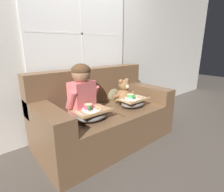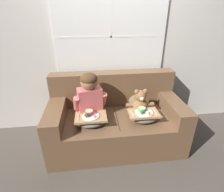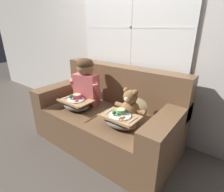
{
  "view_description": "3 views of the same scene",
  "coord_description": "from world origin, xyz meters",
  "px_view_note": "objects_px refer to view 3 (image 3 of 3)",
  "views": [
    {
      "loc": [
        -1.37,
        -1.72,
        1.28
      ],
      "look_at": [
        0.09,
        -0.01,
        0.63
      ],
      "focal_mm": 28.0,
      "sensor_mm": 36.0,
      "label": 1
    },
    {
      "loc": [
        -0.31,
        -2.04,
        1.78
      ],
      "look_at": [
        -0.05,
        0.04,
        0.75
      ],
      "focal_mm": 28.0,
      "sensor_mm": 36.0,
      "label": 2
    },
    {
      "loc": [
        1.27,
        -1.51,
        1.46
      ],
      "look_at": [
        -0.0,
        0.14,
        0.62
      ],
      "focal_mm": 28.0,
      "sensor_mm": 36.0,
      "label": 3
    }
  ],
  "objects_px": {
    "throw_pillow_behind_teddy": "(141,99)",
    "throw_pillow_behind_child": "(99,88)",
    "couch": "(109,117)",
    "lap_tray_teddy": "(120,120)",
    "child_figure": "(86,80)",
    "teddy_bear": "(130,106)",
    "lap_tray_child": "(76,104)"
  },
  "relations": [
    {
      "from": "throw_pillow_behind_teddy",
      "to": "lap_tray_child",
      "type": "height_order",
      "value": "throw_pillow_behind_teddy"
    },
    {
      "from": "couch",
      "to": "throw_pillow_behind_child",
      "type": "height_order",
      "value": "couch"
    },
    {
      "from": "throw_pillow_behind_teddy",
      "to": "throw_pillow_behind_child",
      "type": "bearing_deg",
      "value": 180.0
    },
    {
      "from": "throw_pillow_behind_child",
      "to": "lap_tray_child",
      "type": "distance_m",
      "value": 0.46
    },
    {
      "from": "throw_pillow_behind_teddy",
      "to": "child_figure",
      "type": "distance_m",
      "value": 0.76
    },
    {
      "from": "child_figure",
      "to": "lap_tray_teddy",
      "type": "xyz_separation_m",
      "value": [
        0.69,
        -0.19,
        -0.27
      ]
    },
    {
      "from": "child_figure",
      "to": "throw_pillow_behind_teddy",
      "type": "bearing_deg",
      "value": 20.77
    },
    {
      "from": "lap_tray_teddy",
      "to": "lap_tray_child",
      "type": "bearing_deg",
      "value": 179.97
    },
    {
      "from": "teddy_bear",
      "to": "throw_pillow_behind_teddy",
      "type": "bearing_deg",
      "value": 89.98
    },
    {
      "from": "child_figure",
      "to": "lap_tray_teddy",
      "type": "bearing_deg",
      "value": -15.65
    },
    {
      "from": "child_figure",
      "to": "lap_tray_teddy",
      "type": "height_order",
      "value": "child_figure"
    },
    {
      "from": "throw_pillow_behind_child",
      "to": "throw_pillow_behind_teddy",
      "type": "distance_m",
      "value": 0.69
    },
    {
      "from": "couch",
      "to": "throw_pillow_behind_child",
      "type": "relative_size",
      "value": 5.33
    },
    {
      "from": "child_figure",
      "to": "teddy_bear",
      "type": "relative_size",
      "value": 1.58
    },
    {
      "from": "couch",
      "to": "throw_pillow_behind_child",
      "type": "bearing_deg",
      "value": 147.61
    },
    {
      "from": "couch",
      "to": "throw_pillow_behind_child",
      "type": "xyz_separation_m",
      "value": [
        -0.34,
        0.22,
        0.27
      ]
    },
    {
      "from": "throw_pillow_behind_teddy",
      "to": "teddy_bear",
      "type": "xyz_separation_m",
      "value": [
        -0.0,
        -0.26,
        0.0
      ]
    },
    {
      "from": "teddy_bear",
      "to": "lap_tray_teddy",
      "type": "xyz_separation_m",
      "value": [
        -0.0,
        -0.19,
        -0.09
      ]
    },
    {
      "from": "couch",
      "to": "lap_tray_teddy",
      "type": "relative_size",
      "value": 4.56
    },
    {
      "from": "couch",
      "to": "lap_tray_teddy",
      "type": "bearing_deg",
      "value": -34.43
    },
    {
      "from": "child_figure",
      "to": "lap_tray_teddy",
      "type": "relative_size",
      "value": 1.57
    },
    {
      "from": "throw_pillow_behind_teddy",
      "to": "lap_tray_teddy",
      "type": "bearing_deg",
      "value": -90.13
    },
    {
      "from": "teddy_bear",
      "to": "throw_pillow_behind_child",
      "type": "bearing_deg",
      "value": 158.94
    },
    {
      "from": "throw_pillow_behind_child",
      "to": "lap_tray_teddy",
      "type": "relative_size",
      "value": 0.85
    },
    {
      "from": "throw_pillow_behind_child",
      "to": "lap_tray_teddy",
      "type": "bearing_deg",
      "value": -33.42
    },
    {
      "from": "couch",
      "to": "throw_pillow_behind_teddy",
      "type": "bearing_deg",
      "value": 32.39
    },
    {
      "from": "throw_pillow_behind_child",
      "to": "lap_tray_teddy",
      "type": "height_order",
      "value": "throw_pillow_behind_child"
    },
    {
      "from": "couch",
      "to": "lap_tray_child",
      "type": "bearing_deg",
      "value": -145.8
    },
    {
      "from": "throw_pillow_behind_child",
      "to": "teddy_bear",
      "type": "relative_size",
      "value": 0.86
    },
    {
      "from": "child_figure",
      "to": "teddy_bear",
      "type": "distance_m",
      "value": 0.71
    },
    {
      "from": "lap_tray_child",
      "to": "couch",
      "type": "bearing_deg",
      "value": 34.2
    },
    {
      "from": "throw_pillow_behind_child",
      "to": "couch",
      "type": "bearing_deg",
      "value": -32.39
    }
  ]
}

